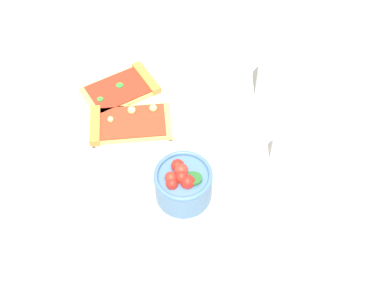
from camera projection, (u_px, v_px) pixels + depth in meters
name	position (u px, v px, depth m)	size (l,w,h in m)	color
ground_plane	(145.00, 102.00, 0.98)	(2.40, 2.40, 0.00)	beige
plate	(131.00, 109.00, 0.96)	(0.23, 0.23, 0.01)	white
pizza_slice_near	(124.00, 88.00, 0.98)	(0.17, 0.14, 0.01)	#E5B256
pizza_slice_far	(126.00, 123.00, 0.92)	(0.17, 0.10, 0.02)	#E5B256
salad_bowl	(183.00, 183.00, 0.82)	(0.10, 0.10, 0.08)	#4C7299
soda_glass	(276.00, 76.00, 0.95)	(0.08, 0.08, 0.12)	silver
paper_napkin	(81.00, 225.00, 0.81)	(0.11, 0.15, 0.00)	silver
pepper_shaker	(280.00, 147.00, 0.86)	(0.03, 0.03, 0.08)	silver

